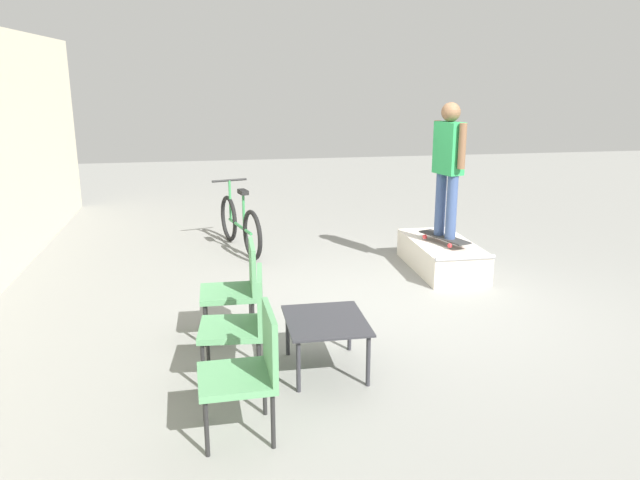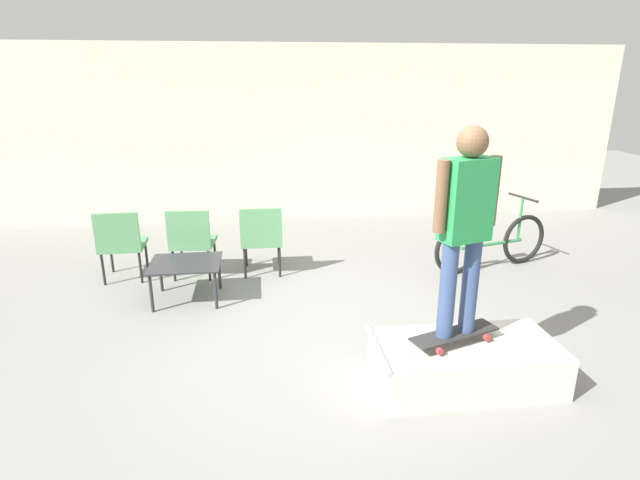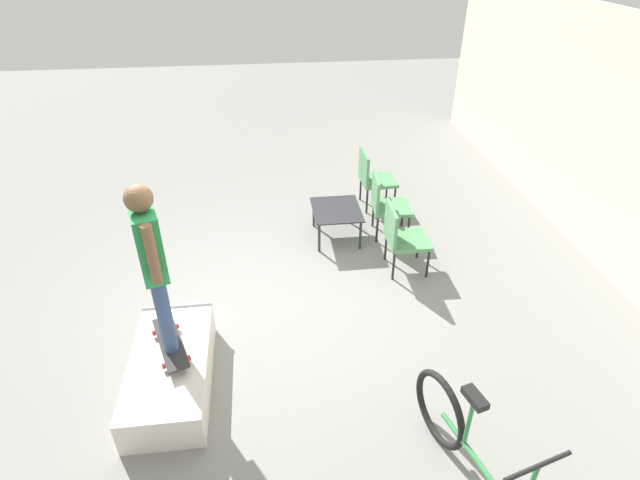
{
  "view_description": "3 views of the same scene",
  "coord_description": "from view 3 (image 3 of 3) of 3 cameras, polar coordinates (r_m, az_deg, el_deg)",
  "views": [
    {
      "loc": [
        -6.2,
        2.03,
        2.46
      ],
      "look_at": [
        0.02,
        0.94,
        0.76
      ],
      "focal_mm": 35.0,
      "sensor_mm": 36.0,
      "label": 1
    },
    {
      "loc": [
        -0.54,
        -4.28,
        2.44
      ],
      "look_at": [
        0.09,
        0.89,
        0.74
      ],
      "focal_mm": 28.0,
      "sensor_mm": 36.0,
      "label": 2
    },
    {
      "loc": [
        4.61,
        0.18,
        3.84
      ],
      "look_at": [
        -0.1,
        0.75,
        0.81
      ],
      "focal_mm": 28.0,
      "sensor_mm": 36.0,
      "label": 3
    }
  ],
  "objects": [
    {
      "name": "bicycle",
      "position": [
        4.33,
        17.81,
        -23.02
      ],
      "size": [
        1.73,
        0.63,
        0.95
      ],
      "rotation": [
        0.0,
        0.0,
        0.26
      ],
      "color": "black",
      "rests_on": "ground_plane"
    },
    {
      "name": "patio_chair_right",
      "position": [
        6.35,
        9.29,
        0.56
      ],
      "size": [
        0.53,
        0.53,
        0.91
      ],
      "rotation": [
        0.0,
        0.0,
        3.13
      ],
      "color": "black",
      "rests_on": "ground_plane"
    },
    {
      "name": "skateboard_on_ramp",
      "position": [
        5.06,
        -16.74,
        -11.17
      ],
      "size": [
        0.8,
        0.45,
        0.07
      ],
      "rotation": [
        0.0,
        0.0,
        0.34
      ],
      "color": "#2D2D2D",
      "rests_on": "skate_ramp_box"
    },
    {
      "name": "patio_chair_left",
      "position": [
        7.82,
        6.04,
        7.25
      ],
      "size": [
        0.54,
        0.54,
        0.91
      ],
      "rotation": [
        0.0,
        0.0,
        3.18
      ],
      "color": "black",
      "rests_on": "ground_plane"
    },
    {
      "name": "ground_plane",
      "position": [
        6.0,
        -7.05,
        -7.48
      ],
      "size": [
        24.0,
        24.0,
        0.0
      ],
      "primitive_type": "plane",
      "color": "gray"
    },
    {
      "name": "skate_ramp_box",
      "position": [
        5.17,
        -16.64,
        -14.16
      ],
      "size": [
        1.51,
        0.73,
        0.4
      ],
      "color": "silver",
      "rests_on": "ground_plane"
    },
    {
      "name": "coffee_table",
      "position": [
        7.0,
        1.88,
        3.17
      ],
      "size": [
        0.79,
        0.67,
        0.46
      ],
      "color": "#2D2D33",
      "rests_on": "ground_plane"
    },
    {
      "name": "person_skater",
      "position": [
        4.46,
        -18.69,
        -1.96
      ],
      "size": [
        0.55,
        0.3,
        1.65
      ],
      "rotation": [
        0.0,
        0.0,
        0.3
      ],
      "color": "#384C7A",
      "rests_on": "skateboard_on_ramp"
    },
    {
      "name": "patio_chair_center",
      "position": [
        7.08,
        7.49,
        4.29
      ],
      "size": [
        0.56,
        0.56,
        0.91
      ],
      "rotation": [
        0.0,
        0.0,
        3.06
      ],
      "color": "black",
      "rests_on": "ground_plane"
    }
  ]
}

